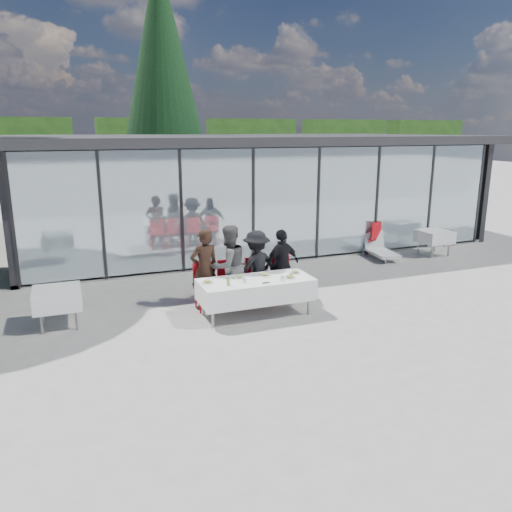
{
  "coord_description": "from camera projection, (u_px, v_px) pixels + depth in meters",
  "views": [
    {
      "loc": [
        -3.65,
        -8.34,
        3.62
      ],
      "look_at": [
        0.03,
        1.2,
        1.03
      ],
      "focal_mm": 35.0,
      "sensor_mm": 36.0,
      "label": 1
    }
  ],
  "objects": [
    {
      "name": "ground",
      "position": [
        277.0,
        321.0,
        9.7
      ],
      "size": [
        90.0,
        90.0,
        0.0
      ],
      "primitive_type": "plane",
      "color": "#A19F99",
      "rests_on": "ground"
    },
    {
      "name": "diner_chair_d",
      "position": [
        282.0,
        275.0,
        10.9
      ],
      "size": [
        0.44,
        0.44,
        0.97
      ],
      "color": "red",
      "rests_on": "ground"
    },
    {
      "name": "lounger",
      "position": [
        379.0,
        249.0,
        14.53
      ],
      "size": [
        0.79,
        1.4,
        0.72
      ],
      "color": "white",
      "rests_on": "ground"
    },
    {
      "name": "spare_chair_a",
      "position": [
        443.0,
        228.0,
        16.06
      ],
      "size": [
        0.59,
        0.59,
        0.97
      ],
      "color": "red",
      "rests_on": "ground"
    },
    {
      "name": "diner_chair_a",
      "position": [
        205.0,
        284.0,
        10.29
      ],
      "size": [
        0.44,
        0.44,
        0.97
      ],
      "color": "red",
      "rests_on": "ground"
    },
    {
      "name": "plate_b",
      "position": [
        240.0,
        277.0,
        9.91
      ],
      "size": [
        0.25,
        0.25,
        0.07
      ],
      "color": "white",
      "rests_on": "dining_table"
    },
    {
      "name": "plate_a",
      "position": [
        207.0,
        282.0,
        9.6
      ],
      "size": [
        0.25,
        0.25,
        0.07
      ],
      "color": "white",
      "rests_on": "dining_table"
    },
    {
      "name": "folded_eyeglasses",
      "position": [
        266.0,
        283.0,
        9.61
      ],
      "size": [
        0.14,
        0.03,
        0.01
      ],
      "primitive_type": "cube",
      "color": "black",
      "rests_on": "dining_table"
    },
    {
      "name": "spare_table_left",
      "position": [
        57.0,
        298.0,
        9.33
      ],
      "size": [
        0.86,
        0.86,
        0.74
      ],
      "color": "white",
      "rests_on": "ground"
    },
    {
      "name": "diner_chair_c",
      "position": [
        256.0,
        278.0,
        10.69
      ],
      "size": [
        0.44,
        0.44,
        0.97
      ],
      "color": "red",
      "rests_on": "ground"
    },
    {
      "name": "juice_bottle",
      "position": [
        228.0,
        281.0,
        9.44
      ],
      "size": [
        0.06,
        0.06,
        0.17
      ],
      "primitive_type": "cylinder",
      "color": "#92B84C",
      "rests_on": "dining_table"
    },
    {
      "name": "diner_b",
      "position": [
        229.0,
        266.0,
        10.39
      ],
      "size": [
        1.06,
        1.06,
        1.72
      ],
      "primitive_type": "imported",
      "rotation": [
        0.0,
        0.0,
        3.46
      ],
      "color": "#555555",
      "rests_on": "ground"
    },
    {
      "name": "diner_c",
      "position": [
        256.0,
        267.0,
        10.63
      ],
      "size": [
        1.23,
        1.23,
        1.57
      ],
      "primitive_type": "imported",
      "rotation": [
        0.0,
        0.0,
        3.4
      ],
      "color": "black",
      "rests_on": "ground"
    },
    {
      "name": "conifer_tree",
      "position": [
        162.0,
        69.0,
        20.16
      ],
      "size": [
        4.0,
        4.0,
        10.5
      ],
      "color": "#382316",
      "rests_on": "ground"
    },
    {
      "name": "plate_extra",
      "position": [
        290.0,
        277.0,
        9.92
      ],
      "size": [
        0.25,
        0.25,
        0.07
      ],
      "color": "white",
      "rests_on": "dining_table"
    },
    {
      "name": "diner_chair_b",
      "position": [
        229.0,
        281.0,
        10.47
      ],
      "size": [
        0.44,
        0.44,
        0.97
      ],
      "color": "red",
      "rests_on": "ground"
    },
    {
      "name": "plate_d",
      "position": [
        295.0,
        272.0,
        10.25
      ],
      "size": [
        0.25,
        0.25,
        0.07
      ],
      "color": "white",
      "rests_on": "dining_table"
    },
    {
      "name": "diner_a",
      "position": [
        205.0,
        269.0,
        10.21
      ],
      "size": [
        0.71,
        0.71,
        1.69
      ],
      "primitive_type": "imported",
      "rotation": [
        0.0,
        0.0,
        3.3
      ],
      "color": "black",
      "rests_on": "ground"
    },
    {
      "name": "pavilion",
      "position": [
        237.0,
        174.0,
        17.26
      ],
      "size": [
        14.8,
        8.8,
        3.44
      ],
      "color": "gray",
      "rests_on": "ground"
    },
    {
      "name": "dining_table",
      "position": [
        256.0,
        289.0,
        9.91
      ],
      "size": [
        2.26,
        0.96,
        0.75
      ],
      "color": "white",
      "rests_on": "ground"
    },
    {
      "name": "spare_table_right",
      "position": [
        434.0,
        237.0,
        14.72
      ],
      "size": [
        0.86,
        0.86,
        0.74
      ],
      "color": "white",
      "rests_on": "ground"
    },
    {
      "name": "spare_chair_b",
      "position": [
        373.0,
        236.0,
        14.9
      ],
      "size": [
        0.56,
        0.56,
        0.97
      ],
      "color": "red",
      "rests_on": "ground"
    },
    {
      "name": "treeline",
      "position": [
        86.0,
        151.0,
        33.78
      ],
      "size": [
        62.5,
        2.0,
        4.4
      ],
      "color": "#1A3A12",
      "rests_on": "ground"
    },
    {
      "name": "plate_c",
      "position": [
        265.0,
        275.0,
        10.08
      ],
      "size": [
        0.25,
        0.25,
        0.07
      ],
      "color": "white",
      "rests_on": "dining_table"
    },
    {
      "name": "drinking_glasses",
      "position": [
        273.0,
        278.0,
        9.79
      ],
      "size": [
        1.09,
        0.25,
        0.1
      ],
      "color": "silver",
      "rests_on": "dining_table"
    },
    {
      "name": "diner_d",
      "position": [
        282.0,
        264.0,
        10.84
      ],
      "size": [
        1.13,
        1.13,
        1.55
      ],
      "primitive_type": "imported",
      "rotation": [
        0.0,
        0.0,
        3.43
      ],
      "color": "black",
      "rests_on": "ground"
    }
  ]
}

